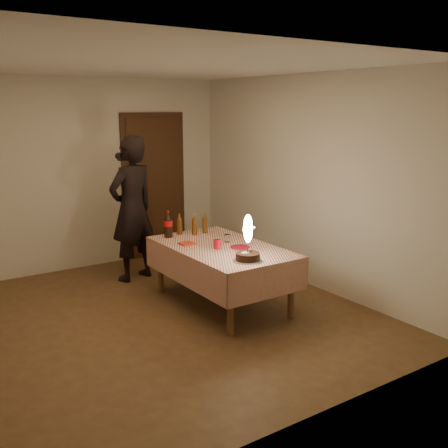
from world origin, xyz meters
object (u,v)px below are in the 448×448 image
Objects in this scene: clear_cup at (227,238)px; photographer at (132,209)px; amber_bottle_left at (180,225)px; red_plate at (240,247)px; dining_table at (222,254)px; cola_bottle at (168,225)px; amber_bottle_right at (205,223)px; amber_bottle_mid at (195,225)px; birthday_cake at (248,248)px; red_cup at (217,244)px.

photographer is at bearing 114.42° from clear_cup.
photographer reaches higher than amber_bottle_left.
red_plate is 0.86× the size of amber_bottle_left.
clear_cup is (0.16, 0.12, 0.14)m from dining_table.
cola_bottle reaches higher than amber_bottle_right.
amber_bottle_right is 1.00× the size of amber_bottle_mid.
clear_cup is at bearing -93.26° from amber_bottle_right.
birthday_cake is at bearing -98.29° from dining_table.
clear_cup is 0.69m from amber_bottle_left.
red_plate is 0.86× the size of amber_bottle_mid.
amber_bottle_right is at bearing 1.40° from amber_bottle_mid.
dining_table is 19.11× the size of clear_cup.
cola_bottle is 0.48m from amber_bottle_right.
amber_bottle_mid is (-0.15, -0.00, 0.00)m from amber_bottle_right.
birthday_cake is 2.16× the size of red_plate.
photographer is (-0.59, 1.29, 0.20)m from clear_cup.
dining_table is 0.78m from amber_bottle_left.
clear_cup is at bearing 71.43° from birthday_cake.
dining_table is at bearing -72.95° from photographer.
clear_cup reaches higher than dining_table.
amber_bottle_left is 0.14× the size of photographer.
red_cup is at bearing -111.72° from amber_bottle_right.
cola_bottle is (-0.30, 0.69, 0.25)m from dining_table.
birthday_cake is (-0.09, -0.61, 0.23)m from dining_table.
birthday_cake reaches higher than red_cup.
photographer is (-0.57, 1.57, 0.24)m from red_plate.
birthday_cake reaches higher than cola_bottle.
dining_table is 0.23m from red_plate.
amber_bottle_right is at bearing -5.91° from cola_bottle.
cola_bottle reaches higher than clear_cup.
photographer reaches higher than red_cup.
amber_bottle_left reaches higher than red_plate.
amber_bottle_mid is (0.33, -0.05, -0.03)m from cola_bottle.
amber_bottle_right is 0.14× the size of photographer.
clear_cup reaches higher than red_plate.
photographer is at bearing 103.13° from red_cup.
photographer reaches higher than clear_cup.
red_cup is 0.31× the size of cola_bottle.
red_cup is (-0.23, 0.11, 0.05)m from red_plate.
red_plate is at bearing -47.75° from dining_table.
amber_bottle_left is 0.18m from amber_bottle_mid.
amber_bottle_right is at bearing 86.74° from clear_cup.
dining_table is 5.42× the size of cola_bottle.
amber_bottle_mid is (-0.12, 0.52, 0.07)m from clear_cup.
birthday_cake is 1.49× the size of cola_bottle.
red_plate is at bearing -74.01° from amber_bottle_left.
birthday_cake is at bearing -81.01° from cola_bottle.
birthday_cake is 1.35m from amber_bottle_left.
amber_bottle_mid is 0.14× the size of photographer.
birthday_cake is at bearing -108.57° from clear_cup.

